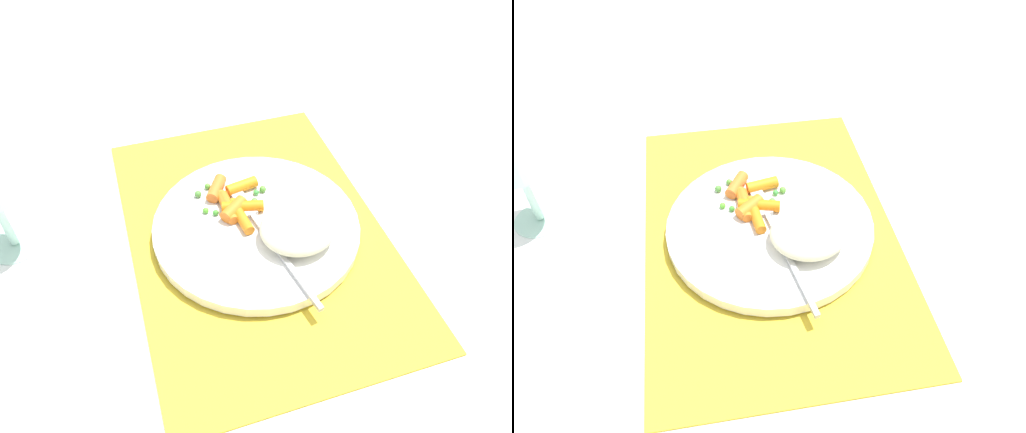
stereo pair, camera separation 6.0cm
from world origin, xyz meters
The scene contains 7 objects.
ground_plane centered at (0.00, 0.00, 0.00)m, with size 2.40×2.40×0.00m, color white.
placemat centered at (0.00, 0.00, 0.00)m, with size 0.44×0.30×0.01m, color gold.
plate centered at (0.00, 0.00, 0.01)m, with size 0.25×0.25×0.01m, color white.
rice_mound centered at (-0.04, -0.04, 0.04)m, with size 0.08×0.09×0.03m, color beige.
carrot_portion centered at (0.03, 0.02, 0.03)m, with size 0.10×0.07×0.02m.
pea_scatter centered at (0.04, 0.02, 0.02)m, with size 0.07×0.09×0.01m.
fork centered at (-0.02, 0.00, 0.02)m, with size 0.20×0.05×0.01m.
Camera 1 is at (-0.40, 0.13, 0.46)m, focal length 35.41 mm.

